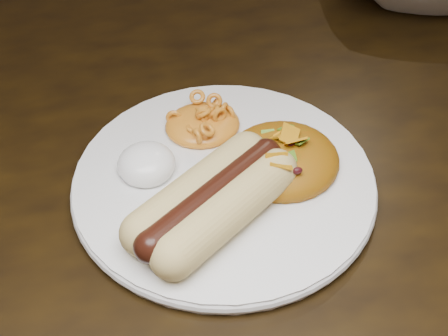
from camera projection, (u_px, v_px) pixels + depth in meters
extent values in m
cube|color=black|center=(105.00, 134.00, 0.64)|extent=(1.60, 0.90, 0.04)
cylinder|color=white|center=(224.00, 182.00, 0.55)|extent=(0.34, 0.34, 0.01)
cylinder|color=tan|center=(218.00, 215.00, 0.49)|extent=(0.12, 0.10, 0.04)
cylinder|color=tan|center=(208.00, 186.00, 0.51)|extent=(0.12, 0.10, 0.04)
cylinder|color=black|center=(213.00, 197.00, 0.50)|extent=(0.13, 0.10, 0.03)
ellipsoid|color=gold|center=(202.00, 117.00, 0.58)|extent=(0.08, 0.08, 0.03)
ellipsoid|color=white|center=(146.00, 158.00, 0.54)|extent=(0.07, 0.07, 0.03)
ellipsoid|color=red|center=(282.00, 155.00, 0.55)|extent=(0.10, 0.10, 0.04)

